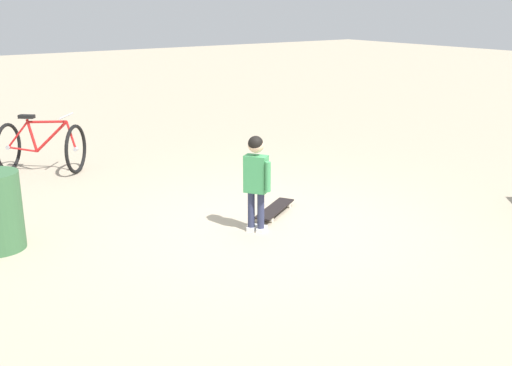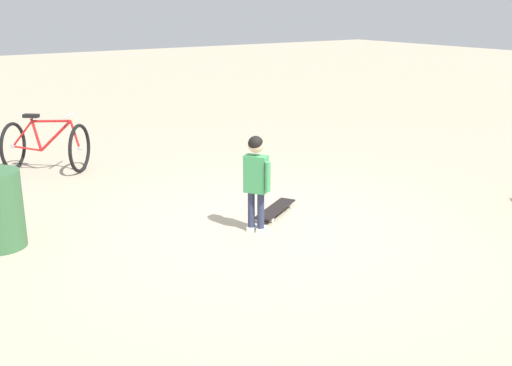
{
  "view_description": "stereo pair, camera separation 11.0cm",
  "coord_description": "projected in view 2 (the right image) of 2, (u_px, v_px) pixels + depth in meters",
  "views": [
    {
      "loc": [
        -3.74,
        -5.05,
        2.39
      ],
      "look_at": [
        -0.18,
        -0.03,
        0.55
      ],
      "focal_mm": 42.63,
      "sensor_mm": 36.0,
      "label": 1
    },
    {
      "loc": [
        -3.65,
        -5.12,
        2.39
      ],
      "look_at": [
        -0.18,
        -0.03,
        0.55
      ],
      "focal_mm": 42.63,
      "sensor_mm": 36.0,
      "label": 2
    }
  ],
  "objects": [
    {
      "name": "skateboard",
      "position": [
        275.0,
        209.0,
        7.11
      ],
      "size": [
        0.78,
        0.57,
        0.07
      ],
      "color": "black",
      "rests_on": "ground"
    },
    {
      "name": "ground_plane",
      "position": [
        268.0,
        227.0,
        6.71
      ],
      "size": [
        50.0,
        50.0,
        0.0
      ],
      "primitive_type": "plane",
      "color": "tan"
    },
    {
      "name": "child_person",
      "position": [
        256.0,
        173.0,
        6.39
      ],
      "size": [
        0.27,
        0.41,
        1.06
      ],
      "color": "#2D3351",
      "rests_on": "ground"
    },
    {
      "name": "bicycle_mid",
      "position": [
        46.0,
        146.0,
        8.84
      ],
      "size": [
        1.27,
        1.24,
        0.85
      ],
      "color": "black",
      "rests_on": "ground"
    }
  ]
}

